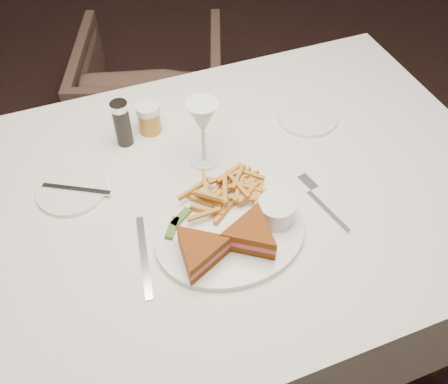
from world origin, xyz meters
TOP-DOWN VIEW (x-y plane):
  - ground at (0.00, 0.00)m, footprint 5.00×5.00m
  - table at (-0.31, -0.25)m, footprint 1.37×0.93m
  - chair_far at (-0.25, 0.75)m, footprint 0.72×0.70m
  - table_setting at (-0.33, -0.29)m, footprint 0.78×0.59m

SIDE VIEW (x-z plane):
  - ground at x=0.00m, z-range 0.00..0.00m
  - chair_far at x=-0.25m, z-range 0.00..0.59m
  - table at x=-0.31m, z-range 0.00..0.75m
  - table_setting at x=-0.33m, z-range 0.70..0.88m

